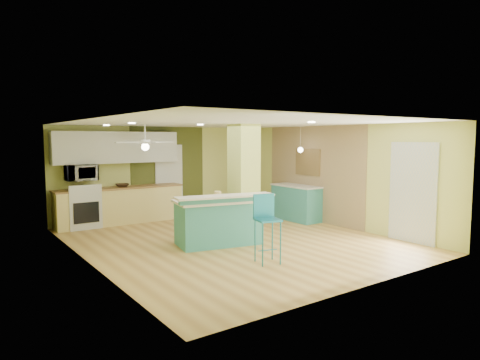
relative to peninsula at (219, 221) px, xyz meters
name	(u,v)px	position (x,y,z in m)	size (l,w,h in m)	color
floor	(233,241)	(0.42, 0.10, -0.50)	(6.00, 7.00, 0.01)	#A77A3A
ceiling	(233,123)	(0.42, 0.10, 2.01)	(6.00, 7.00, 0.01)	white
wall_back	(162,172)	(0.42, 3.60, 0.76)	(6.00, 0.01, 2.50)	#C9D06F
wall_front	(369,203)	(0.42, -3.41, 0.76)	(6.00, 0.01, 2.50)	#C9D06F
wall_left	(88,193)	(-2.59, 0.10, 0.76)	(0.01, 7.00, 2.50)	#C9D06F
wall_right	(331,175)	(3.42, 0.10, 0.76)	(0.01, 7.00, 2.50)	#C9D06F
wood_panel	(313,174)	(3.41, 0.70, 0.76)	(0.02, 3.40, 2.50)	#856B4C
olive_accent	(168,172)	(0.62, 3.59, 0.76)	(2.20, 0.02, 2.50)	#484F1F
interior_door	(169,181)	(0.62, 3.56, 0.51)	(0.82, 0.05, 2.00)	silver
french_door	(413,193)	(3.39, -2.20, 0.56)	(0.04, 1.08, 2.10)	silver
column	(244,179)	(1.07, 0.60, 0.76)	(0.55, 0.55, 2.50)	#B8C45B
kitchen_run	(121,205)	(-0.88, 3.30, -0.02)	(3.25, 0.63, 0.94)	#E8D179
stove	(83,209)	(-1.83, 3.29, -0.03)	(0.76, 0.66, 1.08)	silver
upper_cabinets	(117,147)	(-0.88, 3.42, 1.46)	(3.20, 0.34, 0.80)	silver
microwave	(81,173)	(-1.83, 3.30, 0.86)	(0.70, 0.48, 0.39)	white
ceiling_fan	(145,143)	(-0.68, 2.10, 1.59)	(1.41, 1.41, 0.61)	white
pendant_lamp	(300,150)	(3.07, 0.85, 1.39)	(0.14, 0.14, 0.69)	silver
wall_decor	(308,162)	(3.38, 0.90, 1.06)	(0.03, 0.90, 0.70)	brown
peninsula	(219,221)	(0.00, 0.00, 0.00)	(2.05, 1.41, 1.07)	teal
bar_stool	(266,217)	(-0.01, -1.56, 0.31)	(0.49, 0.49, 1.20)	#1D7084
side_counter	(296,202)	(3.12, 1.04, -0.02)	(0.62, 1.46, 0.94)	teal
fruit_bowl	(122,185)	(-0.83, 3.27, 0.49)	(0.35, 0.35, 0.08)	#352516
canister	(218,195)	(0.10, 0.19, 0.51)	(0.15, 0.15, 0.15)	gold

